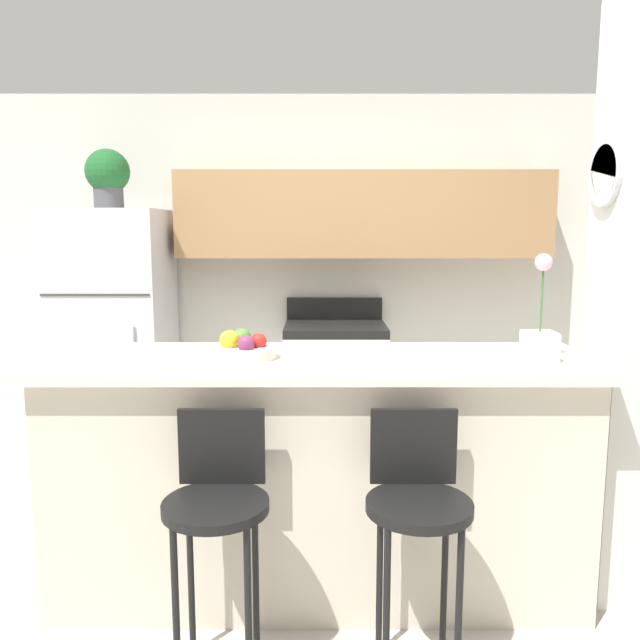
# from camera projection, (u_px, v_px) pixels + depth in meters

# --- Properties ---
(ground_plane) EXTENTS (14.00, 14.00, 0.00)m
(ground_plane) POSITION_uv_depth(u_px,v_px,m) (320.00, 587.00, 2.77)
(ground_plane) COLOR beige
(wall_back) EXTENTS (5.60, 0.38, 2.55)m
(wall_back) POSITION_uv_depth(u_px,v_px,m) (337.00, 249.00, 4.62)
(wall_back) COLOR silver
(wall_back) RESTS_ON ground_plane
(counter_bar) EXTENTS (2.33, 0.72, 1.04)m
(counter_bar) POSITION_uv_depth(u_px,v_px,m) (320.00, 475.00, 2.70)
(counter_bar) COLOR beige
(counter_bar) RESTS_ON ground_plane
(refrigerator) EXTENTS (0.74, 0.73, 1.71)m
(refrigerator) POSITION_uv_depth(u_px,v_px,m) (117.00, 333.00, 4.37)
(refrigerator) COLOR silver
(refrigerator) RESTS_ON ground_plane
(stove_range) EXTENTS (0.72, 0.60, 1.07)m
(stove_range) POSITION_uv_depth(u_px,v_px,m) (337.00, 386.00, 4.50)
(stove_range) COLOR white
(stove_range) RESTS_ON ground_plane
(bar_stool_left) EXTENTS (0.37, 0.37, 0.94)m
(bar_stool_left) POSITION_uv_depth(u_px,v_px,m) (219.00, 506.00, 2.17)
(bar_stool_left) COLOR black
(bar_stool_left) RESTS_ON ground_plane
(bar_stool_right) EXTENTS (0.37, 0.37, 0.94)m
(bar_stool_right) POSITION_uv_depth(u_px,v_px,m) (419.00, 506.00, 2.17)
(bar_stool_right) COLOR black
(bar_stool_right) RESTS_ON ground_plane
(potted_plant_on_fridge) EXTENTS (0.30, 0.30, 0.40)m
(potted_plant_on_fridge) POSITION_uv_depth(u_px,v_px,m) (110.00, 176.00, 4.22)
(potted_plant_on_fridge) COLOR #4C4C51
(potted_plant_on_fridge) RESTS_ON refrigerator
(orchid_vase) EXTENTS (0.13, 0.13, 0.44)m
(orchid_vase) POSITION_uv_depth(u_px,v_px,m) (542.00, 334.00, 2.55)
(orchid_vase) COLOR white
(orchid_vase) RESTS_ON counter_bar
(fruit_bowl) EXTENTS (0.27, 0.27, 0.12)m
(fruit_bowl) POSITION_uv_depth(u_px,v_px,m) (245.00, 348.00, 2.61)
(fruit_bowl) COLOR silver
(fruit_bowl) RESTS_ON counter_bar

